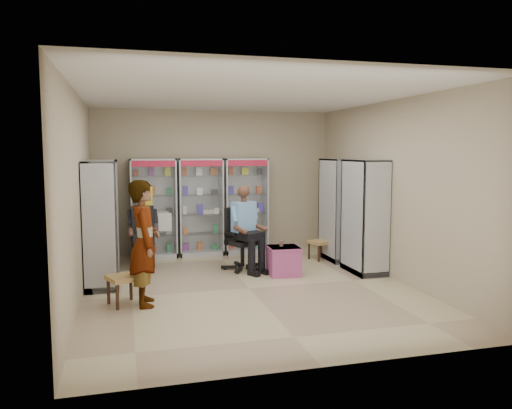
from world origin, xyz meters
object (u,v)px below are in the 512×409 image
object	(u,v)px
cabinet_back_mid	(201,207)
woven_stool_b	(124,290)
cabinet_right_near	(365,217)
cabinet_left_near	(101,224)
cabinet_back_right	(245,206)
pink_trunk	(284,261)
wooden_chair	(143,241)
woven_stool_a	(320,250)
seated_shopkeeper	(243,231)
office_chair	(242,239)
cabinet_back_left	(154,209)
cabinet_right_far	(339,210)
cabinet_left_far	(104,216)
standing_man	(144,243)

from	to	relation	value
cabinet_back_mid	woven_stool_b	size ratio (longest dim) A/B	4.79
cabinet_right_near	cabinet_left_near	distance (m)	4.46
cabinet_back_right	pink_trunk	world-z (taller)	cabinet_back_right
cabinet_left_near	wooden_chair	xyz separation A→B (m)	(0.68, 1.30, -0.53)
pink_trunk	woven_stool_a	bearing A→B (deg)	42.74
cabinet_right_near	wooden_chair	distance (m)	4.10
seated_shopkeeper	pink_trunk	bearing A→B (deg)	-65.26
cabinet_back_right	woven_stool_b	xyz separation A→B (m)	(-2.50, -3.10, -0.79)
wooden_chair	office_chair	bearing A→B (deg)	-23.42
cabinet_left_near	office_chair	bearing A→B (deg)	102.77
cabinet_back_left	cabinet_right_far	distance (m)	3.71
cabinet_left_near	cabinet_left_far	bearing A→B (deg)	180.00
cabinet_back_left	pink_trunk	world-z (taller)	cabinet_back_left
cabinet_back_right	cabinet_left_near	world-z (taller)	same
wooden_chair	cabinet_right_far	bearing A→B (deg)	-6.04
cabinet_back_left	cabinet_back_right	bearing A→B (deg)	0.00
cabinet_right_far	cabinet_back_mid	bearing A→B (deg)	66.35
woven_stool_b	cabinet_back_left	bearing A→B (deg)	79.06
seated_shopkeeper	standing_man	size ratio (longest dim) A/B	0.82
cabinet_back_right	cabinet_right_far	distance (m)	1.98
cabinet_left_far	cabinet_left_near	distance (m)	1.10
cabinet_back_mid	cabinet_right_far	world-z (taller)	same
cabinet_back_right	cabinet_back_mid	bearing A→B (deg)	180.00
cabinet_left_near	woven_stool_a	xyz separation A→B (m)	(4.10, 0.97, -0.81)
cabinet_left_far	office_chair	distance (m)	2.52
seated_shopkeeper	woven_stool_b	bearing A→B (deg)	-167.24
cabinet_right_far	seated_shopkeeper	size ratio (longest dim) A/B	1.39
cabinet_back_right	office_chair	distance (m)	1.60
pink_trunk	cabinet_back_mid	bearing A→B (deg)	119.00
cabinet_left_far	seated_shopkeeper	size ratio (longest dim) A/B	1.39
cabinet_back_mid	woven_stool_a	world-z (taller)	cabinet_back_mid
cabinet_right_near	pink_trunk	distance (m)	1.63
cabinet_right_near	cabinet_left_far	size ratio (longest dim) A/B	1.00
cabinet_right_far	standing_man	world-z (taller)	cabinet_right_far
pink_trunk	cabinet_left_far	bearing A→B (deg)	159.53
cabinet_back_right	pink_trunk	bearing A→B (deg)	-84.72
cabinet_left_far	pink_trunk	world-z (taller)	cabinet_left_far
standing_man	pink_trunk	bearing A→B (deg)	-65.11
cabinet_right_far	standing_man	xyz separation A→B (m)	(-3.84, -2.06, -0.12)
wooden_chair	seated_shopkeeper	distance (m)	1.93
cabinet_right_far	pink_trunk	distance (m)	1.87
cabinet_right_near	standing_man	size ratio (longest dim) A/B	1.14
cabinet_right_near	woven_stool_b	xyz separation A→B (m)	(-4.13, -0.87, -0.79)
seated_shopkeeper	standing_man	world-z (taller)	standing_man
cabinet_right_far	cabinet_left_far	distance (m)	4.46
cabinet_left_far	seated_shopkeeper	xyz separation A→B (m)	(2.42, -0.60, -0.28)
cabinet_left_near	seated_shopkeeper	world-z (taller)	cabinet_left_near
office_chair	wooden_chair	bearing A→B (deg)	132.37
cabinet_right_near	cabinet_left_far	world-z (taller)	same
pink_trunk	standing_man	bearing A→B (deg)	-154.83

